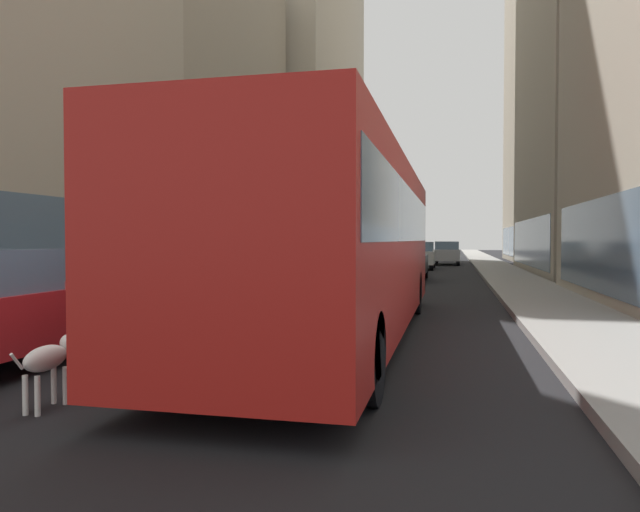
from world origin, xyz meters
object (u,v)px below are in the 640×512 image
Objects in this scene: car_grey_wagon at (330,258)px; car_yellow_taxi at (367,253)px; car_black_suv at (405,261)px; pedestrian_in_coat at (151,265)px; car_silver_sedan at (447,253)px; dalmatian_dog at (50,359)px; transit_bus at (338,238)px; car_white_van at (418,255)px.

car_grey_wagon is 1.01× the size of car_yellow_taxi.
pedestrian_in_coat reaches higher than car_black_suv.
car_silver_sedan is 4.96× the size of dalmatian_dog.
car_black_suv is 4.53× the size of dalmatian_dog.
car_silver_sedan is 1.13× the size of car_yellow_taxi.
pedestrian_in_coat is at bearing 141.52° from transit_bus.
transit_bus is 2.90× the size of car_white_van.
transit_bus reaches higher than pedestrian_in_coat.
car_white_van is (0.00, 24.37, -0.96)m from transit_bus.
car_black_suv is at bearing -41.02° from car_grey_wagon.
car_grey_wagon is 14.38m from car_silver_sedan.
pedestrian_in_coat is (-2.67, -12.80, 0.19)m from car_grey_wagon.
transit_bus is 31.40m from car_silver_sedan.
pedestrian_in_coat is (-2.67, -25.46, 0.19)m from car_yellow_taxi.
dalmatian_dog is (1.95, -23.08, -0.31)m from car_grey_wagon.
car_yellow_taxi is at bearing 84.02° from pedestrian_in_coat.
car_white_van and car_yellow_taxi have the same top height.
pedestrian_in_coat reaches higher than car_grey_wagon.
car_white_van reaches higher than dalmatian_dog.
car_yellow_taxi is 2.50× the size of pedestrian_in_coat.
car_grey_wagon is 13.08m from pedestrian_in_coat.
car_white_van is 4.13× the size of dalmatian_dog.
car_white_van is 9.75m from car_black_suv.
dalmatian_dog is (-2.05, -4.98, -1.26)m from transit_bus.
car_black_suv is 2.58× the size of pedestrian_in_coat.
car_silver_sedan is 16.80m from car_black_suv.
pedestrian_in_coat is (-4.61, 10.28, 0.50)m from dalmatian_dog.
car_silver_sedan is (1.60, 31.34, -0.95)m from transit_bus.
car_silver_sedan and car_black_suv have the same top height.
car_silver_sedan is at bearing 84.53° from car_black_suv.
car_white_van is 20.20m from pedestrian_in_coat.
car_yellow_taxi is (0.00, 12.66, 0.00)m from car_grey_wagon.
car_black_suv is at bearing 54.43° from pedestrian_in_coat.
car_silver_sedan reaches higher than dalmatian_dog.
transit_bus reaches higher than car_white_van.
transit_bus is 2.65× the size of car_black_suv.
pedestrian_in_coat is (-6.67, -9.32, 0.19)m from car_black_suv.
transit_bus reaches higher than dalmatian_dog.
car_grey_wagon is 7.44m from car_white_van.
car_black_suv is (0.00, 14.62, -0.95)m from transit_bus.
car_white_van is (4.00, 6.27, 0.00)m from car_grey_wagon.
car_yellow_taxi is (-4.00, 6.39, 0.00)m from car_white_van.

